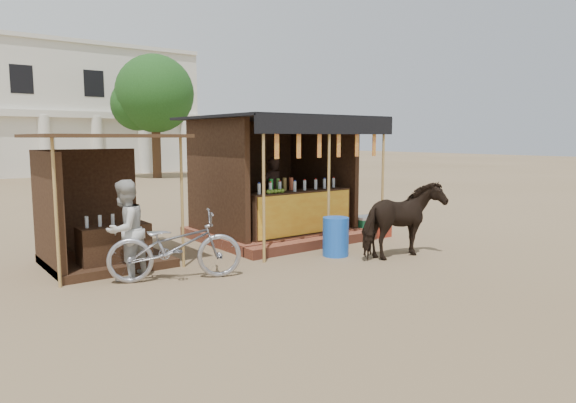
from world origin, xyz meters
The scene contains 10 objects.
ground centered at (0.00, 0.00, 0.00)m, with size 120.00×120.00×0.00m, color #846B4C.
main_stall centered at (1.00, 3.36, 1.02)m, with size 3.60×3.61×2.78m.
secondary_stall centered at (-3.17, 3.24, 0.85)m, with size 2.40×2.40×2.38m.
cow centered at (1.75, 0.24, 0.74)m, with size 0.79×1.74×1.47m, color black.
motorbike centered at (-2.42, 1.46, 0.57)m, with size 0.75×2.15×1.13m, color #9999A1.
bystander centered at (-3.05, 2.00, 0.82)m, with size 0.80×0.62×1.65m, color #BBBBB5.
blue_barrel centered at (0.85, 1.16, 0.38)m, with size 0.51×0.51×0.76m, color blue.
red_crate centered at (3.00, 2.00, 0.15)m, with size 0.44×0.41×0.31m, color maroon.
cooler centered at (2.91, 2.31, 0.23)m, with size 0.67×0.49×0.46m.
tree centered at (5.81, 22.14, 4.63)m, with size 4.50×4.40×7.00m.
Camera 1 is at (-5.92, -6.19, 2.32)m, focal length 32.00 mm.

